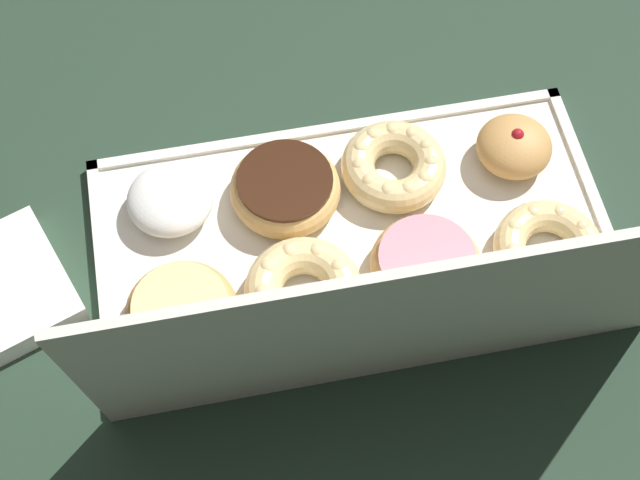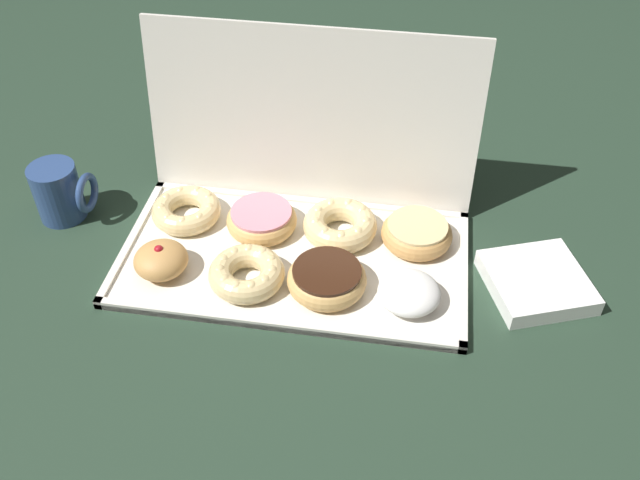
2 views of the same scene
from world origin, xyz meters
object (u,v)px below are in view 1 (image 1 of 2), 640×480
at_px(chocolate_frosted_donut_2, 285,188).
at_px(cruller_donut_4, 549,249).
at_px(cruller_donut_6, 304,290).
at_px(glazed_ring_donut_7, 182,312).
at_px(donut_box, 353,238).
at_px(jelly_filled_donut_0, 514,147).
at_px(cruller_donut_1, 394,166).
at_px(pink_frosted_donut_5, 426,264).
at_px(powdered_filled_donut_3, 170,199).

bearing_deg(chocolate_frosted_donut_2, cruller_donut_4, 154.20).
height_order(cruller_donut_6, glazed_ring_donut_7, cruller_donut_6).
distance_m(donut_box, chocolate_frosted_donut_2, 0.09).
bearing_deg(donut_box, jelly_filled_donut_0, -161.77).
distance_m(jelly_filled_donut_0, cruller_donut_1, 0.13).
bearing_deg(jelly_filled_donut_0, donut_box, 18.23).
distance_m(donut_box, pink_frosted_donut_5, 0.09).
bearing_deg(cruller_donut_1, jelly_filled_donut_0, 178.78).
height_order(donut_box, pink_frosted_donut_5, pink_frosted_donut_5).
height_order(jelly_filled_donut_0, cruller_donut_4, jelly_filled_donut_0).
relative_size(cruller_donut_4, glazed_ring_donut_7, 1.01).
bearing_deg(donut_box, chocolate_frosted_donut_2, -43.42).
height_order(cruller_donut_1, pink_frosted_donut_5, cruller_donut_1).
distance_m(jelly_filled_donut_0, cruller_donut_4, 0.13).
height_order(cruller_donut_4, cruller_donut_6, cruller_donut_6).
bearing_deg(chocolate_frosted_donut_2, cruller_donut_6, 88.75).
distance_m(chocolate_frosted_donut_2, glazed_ring_donut_7, 0.17).
relative_size(jelly_filled_donut_0, powdered_filled_donut_3, 0.90).
distance_m(jelly_filled_donut_0, cruller_donut_6, 0.28).
bearing_deg(jelly_filled_donut_0, cruller_donut_4, 90.11).
xyz_separation_m(cruller_donut_1, cruller_donut_4, (-0.13, 0.13, -0.00)).
distance_m(donut_box, cruller_donut_6, 0.09).
bearing_deg(cruller_donut_6, donut_box, -135.39).
xyz_separation_m(powdered_filled_donut_3, cruller_donut_6, (-0.12, 0.13, 0.00)).
bearing_deg(cruller_donut_6, powdered_filled_donut_3, -48.03).
bearing_deg(cruller_donut_4, powdered_filled_donut_3, -19.37).
bearing_deg(donut_box, cruller_donut_4, 161.60).
height_order(donut_box, jelly_filled_donut_0, jelly_filled_donut_0).
height_order(cruller_donut_1, cruller_donut_6, cruller_donut_6).
relative_size(powdered_filled_donut_3, cruller_donut_6, 0.77).
xyz_separation_m(cruller_donut_1, powdered_filled_donut_3, (0.24, -0.00, 0.00)).
height_order(powdered_filled_donut_3, glazed_ring_donut_7, powdered_filled_donut_3).
relative_size(powdered_filled_donut_3, pink_frosted_donut_5, 0.80).
height_order(pink_frosted_donut_5, cruller_donut_6, cruller_donut_6).
xyz_separation_m(jelly_filled_donut_0, cruller_donut_1, (0.13, -0.00, -0.00)).
bearing_deg(chocolate_frosted_donut_2, jelly_filled_donut_0, -179.10).
bearing_deg(jelly_filled_donut_0, powdered_filled_donut_3, -0.82).
bearing_deg(cruller_donut_4, chocolate_frosted_donut_2, -25.80).
distance_m(jelly_filled_donut_0, powdered_filled_donut_3, 0.37).
xyz_separation_m(donut_box, chocolate_frosted_donut_2, (0.06, -0.06, 0.02)).
bearing_deg(jelly_filled_donut_0, glazed_ring_donut_7, 18.57).
xyz_separation_m(cruller_donut_4, pink_frosted_donut_5, (0.13, -0.01, 0.00)).
bearing_deg(donut_box, pink_frosted_donut_5, 137.10).
height_order(powdered_filled_donut_3, cruller_donut_4, powdered_filled_donut_3).
bearing_deg(glazed_ring_donut_7, cruller_donut_4, -179.88).
xyz_separation_m(donut_box, glazed_ring_donut_7, (0.19, 0.06, 0.02)).
xyz_separation_m(chocolate_frosted_donut_2, pink_frosted_donut_5, (-0.12, 0.12, -0.00)).
bearing_deg(cruller_donut_1, pink_frosted_donut_5, 92.20).
bearing_deg(donut_box, cruller_donut_1, -131.30).
height_order(donut_box, glazed_ring_donut_7, glazed_ring_donut_7).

